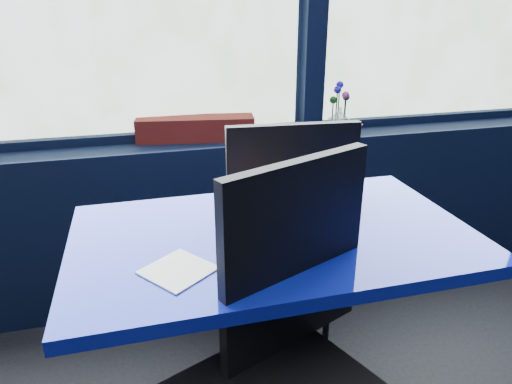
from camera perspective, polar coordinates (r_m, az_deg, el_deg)
The scene contains 10 objects.
window_sill at distance 2.27m, azimuth -11.65°, elevation -3.87°, with size 5.00×0.26×0.80m, color black.
near_table at distance 1.48m, azimuth 2.14°, elevation -11.25°, with size 1.20×0.70×0.75m.
chair_near_front at distance 1.18m, azimuth 4.20°, elevation -19.25°, with size 0.62×0.62×1.05m.
chair_near_back at distance 1.75m, azimuth 2.58°, elevation -4.59°, with size 0.50×0.51×1.03m.
planter_box at distance 2.16m, azimuth -7.55°, elevation 7.89°, with size 0.54×0.13×0.11m, color maroon.
flower_vase at distance 2.32m, azimuth 10.37°, elevation 9.25°, with size 0.15×0.16×0.25m.
food_basket at distance 1.32m, azimuth 4.11°, elevation -4.90°, with size 0.33×0.33×0.10m.
ketchup_bottle at distance 1.64m, azimuth 7.27°, elevation 2.60°, with size 0.05×0.05×0.20m.
soda_cup at distance 1.66m, azimuth 11.21°, elevation 1.79°, with size 0.08×0.08×0.27m.
napkin at distance 1.21m, azimuth -9.70°, elevation -9.60°, with size 0.16×0.16×0.00m, color white.
Camera 1 is at (-0.07, 0.82, 1.39)m, focal length 32.00 mm.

